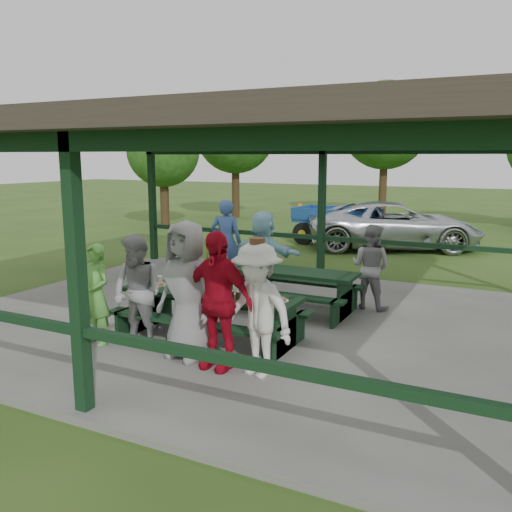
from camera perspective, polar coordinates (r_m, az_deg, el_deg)
The scene contains 19 objects.
ground at distance 9.44m, azimuth -1.19°, elevation -7.16°, with size 90.00×90.00×0.00m, color #2F4F18.
concrete_slab at distance 9.42m, azimuth -1.19°, elevation -6.87°, with size 10.00×8.00×0.10m, color #63635F.
pavilion_structure at distance 9.00m, azimuth -1.26°, elevation 12.44°, with size 10.60×8.60×3.24m.
picnic_table_near at distance 8.25m, azimuth -4.85°, elevation -5.59°, with size 2.83×1.39×0.75m.
picnic_table_far at distance 9.84m, azimuth 2.59°, elevation -2.92°, with size 2.78×1.39×0.75m.
table_setting at distance 8.19m, azimuth -4.49°, elevation -3.51°, with size 2.39×0.45×0.10m.
contestant_green at distance 8.34m, azimuth -16.47°, elevation -3.90°, with size 0.55×0.36×1.50m, color #59AA41.
contestant_grey_left at distance 7.96m, azimuth -12.34°, elevation -3.78°, with size 0.81×0.63×1.66m, color gray.
contestant_grey_mid at distance 7.44m, azimuth -7.30°, elevation -3.62°, with size 0.94×0.61×1.92m, color gray.
contestant_red at distance 7.07m, azimuth -4.16°, elevation -4.67°, with size 1.07×0.45×1.83m, color #B40B1F.
contestant_white_fedora at distance 6.82m, azimuth 0.12°, elevation -5.66°, with size 1.24×0.92×1.77m.
spectator_lblue at distance 10.71m, azimuth 0.78°, elevation 0.25°, with size 1.59×0.51×1.71m, color #92CEE3.
spectator_blue at distance 11.83m, azimuth -3.16°, elevation 1.55°, with size 0.68×0.44×1.86m, color #395694.
spectator_grey at distance 10.09m, azimuth 11.98°, elevation -1.09°, with size 0.76×0.59×1.55m, color gray.
pickup_truck at distance 17.45m, azimuth 14.32°, elevation 3.16°, with size 2.45×5.31×1.47m, color silver.
farm_trailer at distance 18.03m, azimuth 8.51°, elevation 3.27°, with size 3.70×1.88×1.28m.
tree_far_left at distance 25.65m, azimuth -2.19°, elevation 12.69°, with size 3.65×3.65×5.70m.
tree_left at distance 26.02m, azimuth 13.46°, elevation 13.19°, with size 3.99×3.99×6.23m.
tree_edge_left at distance 22.32m, azimuth -9.75°, elevation 10.83°, with size 2.90×2.90×4.53m.
Camera 1 is at (4.20, -7.95, 2.86)m, focal length 38.00 mm.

